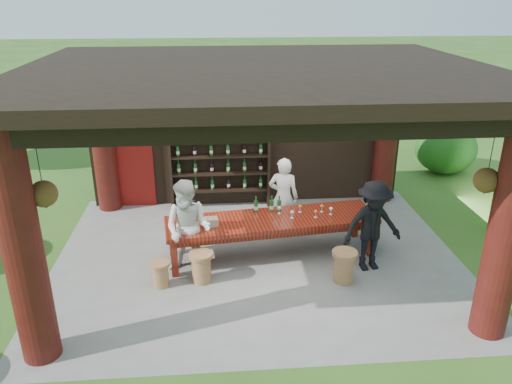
{
  "coord_description": "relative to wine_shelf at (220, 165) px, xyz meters",
  "views": [
    {
      "loc": [
        -0.7,
        -8.09,
        4.63
      ],
      "look_at": [
        0.0,
        0.4,
        1.15
      ],
      "focal_mm": 35.0,
      "sensor_mm": 36.0,
      "label": 1
    }
  ],
  "objects": [
    {
      "name": "stool_near_left",
      "position": [
        -0.38,
        -3.18,
        -0.7
      ],
      "size": [
        0.41,
        0.41,
        0.54
      ],
      "rotation": [
        0.0,
        0.0,
        -0.24
      ],
      "color": "brown",
      "rests_on": "ground"
    },
    {
      "name": "pavilion",
      "position": [
        0.62,
        -2.02,
        1.14
      ],
      "size": [
        7.5,
        6.0,
        3.6
      ],
      "color": "slate",
      "rests_on": "ground"
    },
    {
      "name": "host",
      "position": [
        1.22,
        -1.54,
        -0.17
      ],
      "size": [
        0.68,
        0.54,
        1.63
      ],
      "primitive_type": "imported",
      "rotation": [
        0.0,
        0.0,
        2.85
      ],
      "color": "white",
      "rests_on": "ground"
    },
    {
      "name": "guest_woman",
      "position": [
        -0.58,
        -2.87,
        -0.13
      ],
      "size": [
        1.0,
        0.89,
        1.71
      ],
      "primitive_type": "imported",
      "rotation": [
        0.0,
        0.0,
        -0.34
      ],
      "color": "silver",
      "rests_on": "ground"
    },
    {
      "name": "stool_near_right",
      "position": [
        2.02,
        -3.37,
        -0.69
      ],
      "size": [
        0.43,
        0.43,
        0.57
      ],
      "rotation": [
        0.0,
        0.0,
        -0.11
      ],
      "color": "brown",
      "rests_on": "ground"
    },
    {
      "name": "table_bottles",
      "position": [
        0.88,
        -2.05,
        -0.08
      ],
      "size": [
        0.52,
        0.09,
        0.31
      ],
      "color": "#194C1E",
      "rests_on": "tasting_table"
    },
    {
      "name": "table_glasses",
      "position": [
        1.56,
        -2.25,
        -0.16
      ],
      "size": [
        1.02,
        0.32,
        0.15
      ],
      "color": "silver",
      "rests_on": "tasting_table"
    },
    {
      "name": "stool_far_left",
      "position": [
        -1.06,
        -3.27,
        -0.75
      ],
      "size": [
        0.34,
        0.34,
        0.44
      ],
      "rotation": [
        0.0,
        0.0,
        0.31
      ],
      "color": "brown",
      "rests_on": "ground"
    },
    {
      "name": "tasting_table",
      "position": [
        0.9,
        -2.36,
        -0.35
      ],
      "size": [
        3.95,
        1.46,
        0.75
      ],
      "rotation": [
        0.0,
        0.0,
        0.12
      ],
      "color": "#54120C",
      "rests_on": "ground"
    },
    {
      "name": "ground",
      "position": [
        0.64,
        -2.45,
        -0.99
      ],
      "size": [
        90.0,
        90.0,
        0.0
      ],
      "primitive_type": "plane",
      "color": "#2D5119",
      "rests_on": "ground"
    },
    {
      "name": "napkin_basket",
      "position": [
        -0.21,
        -2.57,
        -0.17
      ],
      "size": [
        0.28,
        0.21,
        0.14
      ],
      "primitive_type": "cube",
      "rotation": [
        0.0,
        0.0,
        0.12
      ],
      "color": "#BF6672",
      "rests_on": "tasting_table"
    },
    {
      "name": "trees",
      "position": [
        3.84,
        -0.69,
        2.38
      ],
      "size": [
        22.34,
        11.82,
        4.8
      ],
      "color": "#3F2819",
      "rests_on": "ground"
    },
    {
      "name": "shrubs",
      "position": [
        3.82,
        -2.03,
        -0.43
      ],
      "size": [
        15.49,
        8.85,
        1.36
      ],
      "color": "#194C14",
      "rests_on": "ground"
    },
    {
      "name": "guest_man",
      "position": [
        2.58,
        -2.99,
        -0.16
      ],
      "size": [
        1.16,
        0.79,
        1.66
      ],
      "primitive_type": "imported",
      "rotation": [
        0.0,
        0.0,
        0.17
      ],
      "color": "black",
      "rests_on": "ground"
    },
    {
      "name": "wine_shelf",
      "position": [
        0.0,
        0.0,
        0.0
      ],
      "size": [
        2.23,
        0.34,
        1.96
      ],
      "color": "black",
      "rests_on": "ground"
    }
  ]
}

